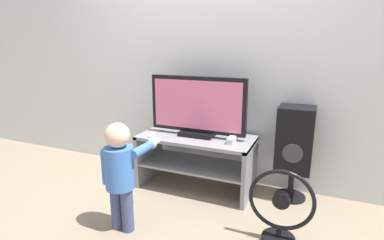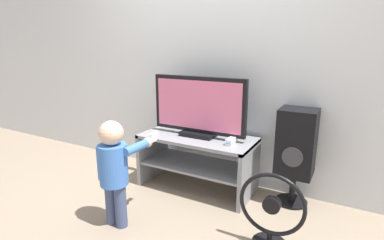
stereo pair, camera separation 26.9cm
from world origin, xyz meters
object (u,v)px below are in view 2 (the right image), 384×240
object	(u,v)px
television	(199,107)
speaker_tower	(296,145)
child	(115,165)
game_console	(231,141)
remote_primary	(154,134)
floor_fan	(271,215)

from	to	relation	value
television	speaker_tower	xyz separation A→B (m)	(0.87, 0.12, -0.26)
child	speaker_tower	size ratio (longest dim) A/B	0.98
game_console	remote_primary	size ratio (longest dim) A/B	1.21
game_console	floor_fan	xyz separation A→B (m)	(0.50, -0.51, -0.30)
television	child	world-z (taller)	television
game_console	speaker_tower	xyz separation A→B (m)	(0.51, 0.19, -0.01)
floor_fan	speaker_tower	bearing A→B (deg)	89.11
remote_primary	floor_fan	xyz separation A→B (m)	(1.25, -0.40, -0.29)
remote_primary	floor_fan	size ratio (longest dim) A/B	0.24
game_console	floor_fan	size ratio (longest dim) A/B	0.29
game_console	remote_primary	bearing A→B (deg)	-171.38
child	floor_fan	world-z (taller)	child
speaker_tower	floor_fan	distance (m)	0.76
remote_primary	child	xyz separation A→B (m)	(0.15, -0.69, -0.04)
television	floor_fan	distance (m)	1.17
game_console	floor_fan	world-z (taller)	game_console
remote_primary	speaker_tower	bearing A→B (deg)	13.43
television	child	distance (m)	0.96
television	floor_fan	world-z (taller)	television
remote_primary	game_console	bearing A→B (deg)	8.62
game_console	remote_primary	xyz separation A→B (m)	(-0.75, -0.11, -0.02)
floor_fan	child	bearing A→B (deg)	-165.06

